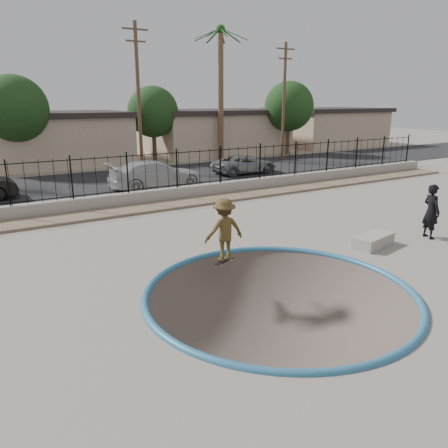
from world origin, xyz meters
TOP-DOWN VIEW (x-y plane):
  - ground at (0.00, 12.00)m, footprint 120.00×120.00m
  - bowl_pit at (0.00, -1.00)m, footprint 6.84×6.84m
  - coping_ring at (0.00, -1.00)m, footprint 7.04×7.04m
  - rock_strip at (0.00, 9.20)m, footprint 42.00×1.60m
  - retaining_wall at (0.00, 10.30)m, footprint 42.00×0.45m
  - fence at (0.00, 10.30)m, footprint 40.00×0.04m
  - street at (0.00, 17.00)m, footprint 90.00×8.00m
  - house_center at (0.00, 26.50)m, footprint 10.60×8.60m
  - house_east at (14.00, 26.50)m, footprint 12.60×8.60m
  - house_east_far at (28.00, 26.50)m, footprint 11.60×8.60m
  - palm_right at (12.00, 22.00)m, footprint 2.30×2.30m
  - utility_pole_mid at (4.00, 19.00)m, footprint 1.70×0.24m
  - utility_pole_right at (16.00, 19.00)m, footprint 1.70×0.24m
  - street_tree_left at (-3.00, 23.00)m, footprint 4.32×4.32m
  - street_tree_mid at (7.00, 24.00)m, footprint 3.96×3.96m
  - street_tree_right at (19.00, 22.00)m, footprint 4.32×4.32m
  - skater at (-0.08, 1.60)m, footprint 1.28×0.80m
  - skateboard at (-0.08, 1.60)m, footprint 0.80×0.48m
  - videographer at (7.50, -0.05)m, footprint 0.62×0.80m
  - concrete_ledge at (5.04, 0.31)m, footprint 1.71×1.01m
  - car_c at (2.65, 13.40)m, footprint 5.28×2.30m
  - car_d at (9.68, 15.00)m, footprint 4.43×2.07m

SIDE VIEW (x-z plane):
  - ground at x=0.00m, z-range -2.20..0.00m
  - bowl_pit at x=0.00m, z-range -0.90..0.90m
  - coping_ring at x=0.00m, z-range -0.10..0.10m
  - street at x=0.00m, z-range 0.00..0.04m
  - rock_strip at x=0.00m, z-range 0.00..0.11m
  - skateboard at x=-0.08m, z-range 0.02..0.09m
  - concrete_ledge at x=5.04m, z-range 0.00..0.40m
  - retaining_wall at x=0.00m, z-range 0.00..0.60m
  - car_d at x=9.68m, z-range 0.04..1.26m
  - car_c at x=2.65m, z-range 0.04..1.55m
  - skater at x=-0.08m, z-range 0.00..1.90m
  - videographer at x=7.50m, z-range 0.00..1.94m
  - fence at x=0.00m, z-range 0.60..2.40m
  - house_east at x=14.00m, z-range 0.02..3.92m
  - house_east_far at x=28.00m, z-range 0.02..3.92m
  - house_center at x=0.00m, z-range 0.02..3.92m
  - street_tree_mid at x=7.00m, z-range 0.92..6.75m
  - street_tree_left at x=-3.00m, z-range 1.01..7.37m
  - street_tree_right at x=19.00m, z-range 1.01..7.37m
  - utility_pole_right at x=16.00m, z-range 0.20..9.20m
  - utility_pole_mid at x=4.00m, z-range 0.21..9.71m
  - palm_right at x=12.00m, z-range 2.18..12.48m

